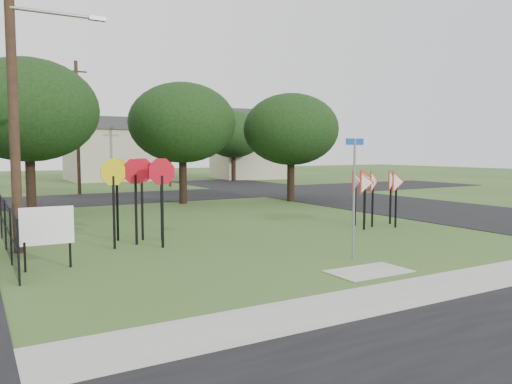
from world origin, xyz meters
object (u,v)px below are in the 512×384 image
stop_sign_cluster (139,181)px  yield_sign_cluster (374,184)px  street_name_sign (354,191)px  info_board (47,228)px

stop_sign_cluster → yield_sign_cluster: bearing=-6.2°
street_name_sign → info_board: bearing=159.2°
stop_sign_cluster → info_board: (-3.05, -2.36, -0.97)m
stop_sign_cluster → yield_sign_cluster: stop_sign_cluster is taller
stop_sign_cluster → yield_sign_cluster: (9.16, -1.00, -0.35)m
street_name_sign → info_board: 8.07m
yield_sign_cluster → info_board: 12.31m
yield_sign_cluster → street_name_sign: bearing=-138.2°
street_name_sign → yield_sign_cluster: street_name_sign is taller
info_board → stop_sign_cluster: bearing=37.7°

